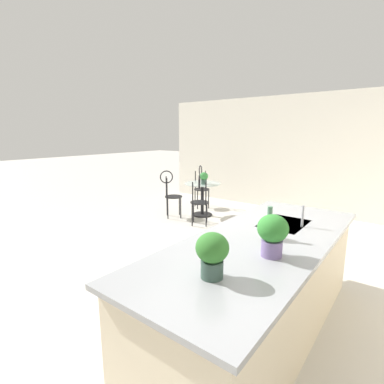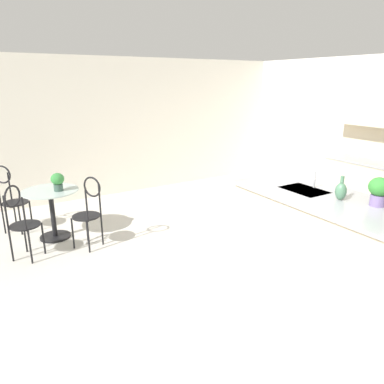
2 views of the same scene
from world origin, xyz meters
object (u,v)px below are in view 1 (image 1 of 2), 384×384
(vase_on_counter, at_px, (269,226))
(chair_by_island, at_px, (201,184))
(potted_plant_on_table, at_px, (204,177))
(potted_plant_counter_far, at_px, (212,252))
(bistro_table, at_px, (202,196))
(chair_toward_desk, at_px, (171,192))
(potted_plant_counter_near, at_px, (273,233))
(chair_near_window, at_px, (200,198))

(vase_on_counter, bearing_deg, chair_by_island, -136.80)
(potted_plant_on_table, height_order, potted_plant_counter_far, potted_plant_counter_far)
(bistro_table, height_order, chair_toward_desk, chair_toward_desk)
(bistro_table, distance_m, chair_toward_desk, 0.72)
(vase_on_counter, bearing_deg, potted_plant_on_table, -135.87)
(potted_plant_on_table, xyz_separation_m, vase_on_counter, (2.71, 2.62, 0.14))
(potted_plant_counter_near, distance_m, potted_plant_counter_far, 0.58)
(bistro_table, height_order, chair_by_island, chair_by_island)
(potted_plant_counter_near, distance_m, vase_on_counter, 0.40)
(chair_toward_desk, bearing_deg, potted_plant_counter_far, 45.24)
(chair_near_window, distance_m, chair_toward_desk, 0.85)
(potted_plant_on_table, bearing_deg, potted_plant_counter_near, 42.46)
(potted_plant_counter_far, bearing_deg, chair_near_window, -142.63)
(potted_plant_counter_near, height_order, vase_on_counter, potted_plant_counter_near)
(chair_by_island, bearing_deg, potted_plant_counter_far, 36.59)
(chair_near_window, xyz_separation_m, potted_plant_counter_near, (2.53, 2.53, 0.53))
(potted_plant_on_table, relative_size, potted_plant_counter_near, 0.81)
(bistro_table, relative_size, chair_near_window, 0.77)
(chair_toward_desk, height_order, potted_plant_on_table, chair_toward_desk)
(chair_near_window, distance_m, chair_by_island, 1.49)
(chair_near_window, relative_size, chair_by_island, 1.00)
(chair_by_island, bearing_deg, vase_on_counter, 43.20)
(potted_plant_on_table, distance_m, potted_plant_counter_far, 4.46)
(chair_near_window, distance_m, potted_plant_counter_near, 3.62)
(bistro_table, xyz_separation_m, chair_by_island, (-0.61, -0.47, 0.13))
(potted_plant_on_table, xyz_separation_m, potted_plant_counter_near, (3.06, 2.80, 0.22))
(potted_plant_on_table, xyz_separation_m, potted_plant_counter_far, (3.61, 2.62, 0.20))
(chair_near_window, height_order, potted_plant_counter_near, potted_plant_counter_near)
(potted_plant_counter_far, bearing_deg, potted_plant_counter_near, 162.55)
(bistro_table, height_order, potted_plant_counter_far, potted_plant_counter_far)
(chair_by_island, bearing_deg, chair_toward_desk, 0.20)
(bistro_table, distance_m, potted_plant_counter_far, 4.64)
(potted_plant_counter_far, relative_size, vase_on_counter, 1.05)
(chair_by_island, bearing_deg, potted_plant_counter_near, 41.89)
(chair_by_island, height_order, potted_plant_counter_near, potted_plant_counter_near)
(chair_by_island, height_order, vase_on_counter, vase_on_counter)
(chair_near_window, height_order, potted_plant_on_table, chair_near_window)
(potted_plant_counter_near, bearing_deg, chair_toward_desk, -127.87)
(bistro_table, xyz_separation_m, chair_toward_desk, (0.53, -0.47, 0.13))
(chair_toward_desk, relative_size, vase_on_counter, 3.62)
(bistro_table, distance_m, chair_by_island, 0.78)
(chair_by_island, relative_size, vase_on_counter, 3.62)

